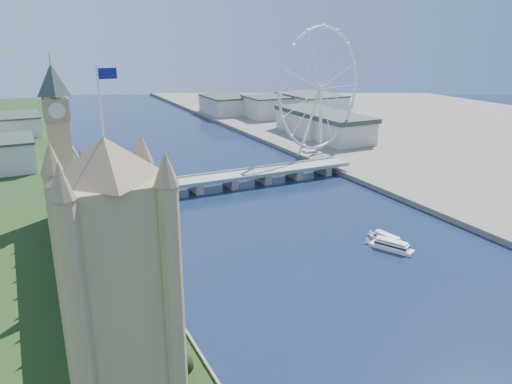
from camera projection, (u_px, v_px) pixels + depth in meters
victoria_tower at (120, 309)px, 126.82m from camera, size 28.16×28.16×112.00m
parliament_range at (92, 257)px, 239.15m from camera, size 24.00×200.00×70.00m
big_ben at (58, 122)px, 316.66m from camera, size 20.02×20.02×110.00m
westminster_bridge at (230, 179)px, 407.37m from camera, size 220.00×22.00×9.50m
london_eye at (320, 89)px, 485.78m from camera, size 113.60×39.12×124.30m
county_hall at (323, 138)px, 593.60m from camera, size 54.00×144.00×35.00m
city_skyline at (179, 116)px, 642.90m from camera, size 505.00×280.00×32.00m
tour_boat_near at (391, 250)px, 291.64m from camera, size 19.16×28.79×6.29m
tour_boat_far at (387, 242)px, 301.47m from camera, size 10.03×26.47×5.67m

